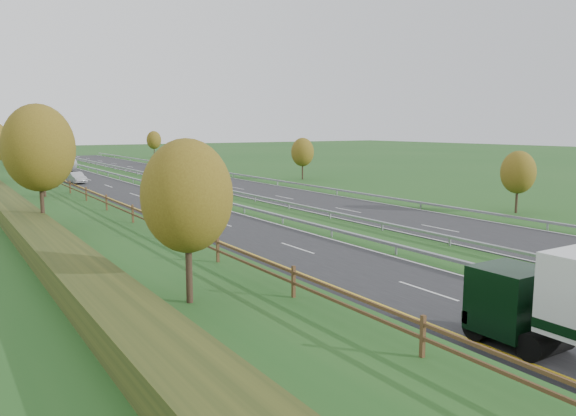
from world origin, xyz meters
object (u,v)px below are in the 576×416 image
at_px(car_silver_mid, 76,178).
at_px(car_oncoming, 163,165).
at_px(road_tanker, 63,165).
at_px(car_dark_near, 181,193).
at_px(car_small_far, 40,162).

distance_m(car_silver_mid, car_oncoming, 28.56).
height_order(road_tanker, car_oncoming, road_tanker).
relative_size(road_tanker, car_dark_near, 2.57).
bearing_deg(road_tanker, car_dark_near, -83.24).
xyz_separation_m(road_tanker, car_silver_mid, (-1.03, -14.39, -1.01)).
bearing_deg(car_silver_mid, car_small_far, 82.84).
height_order(car_silver_mid, car_small_far, car_silver_mid).
distance_m(car_dark_near, car_oncoming, 48.25).
xyz_separation_m(road_tanker, car_small_far, (0.94, 30.13, -1.19)).
bearing_deg(car_oncoming, car_dark_near, 70.91).
bearing_deg(car_oncoming, road_tanker, 14.32).
xyz_separation_m(car_dark_near, car_oncoming, (14.70, 45.95, 0.04)).
height_order(car_silver_mid, car_oncoming, car_silver_mid).
height_order(road_tanker, car_dark_near, road_tanker).
bearing_deg(car_dark_near, car_small_far, 98.48).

